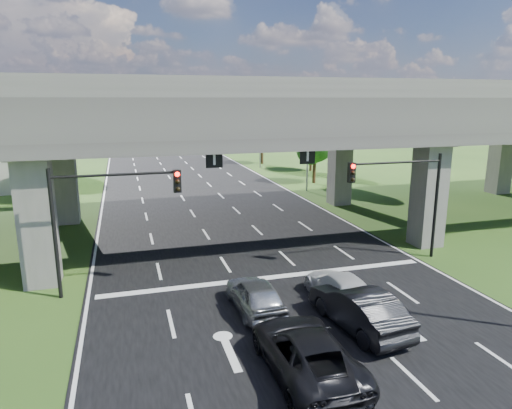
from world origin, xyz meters
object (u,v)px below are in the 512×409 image
streetlight_beyond (257,123)px  car_white (340,288)px  signal_right (404,188)px  streetlight_far (304,132)px  car_silver (255,295)px  signal_left (104,206)px  car_dark (359,308)px  car_trailing (306,352)px

streetlight_beyond → car_white: bearing=-101.3°
signal_right → streetlight_far: bearing=83.5°
streetlight_far → car_silver: (-11.90, -23.90, -5.08)m
signal_left → car_dark: (9.55, -6.39, -3.33)m
signal_right → car_silver: 10.91m
streetlight_beyond → car_white: (-8.00, -40.11, -5.14)m
signal_right → car_trailing: (-9.29, -8.68, -3.39)m
signal_left → streetlight_far: streetlight_far is taller
streetlight_far → car_dark: (-8.37, -26.44, -4.99)m
streetlight_far → car_silver: size_ratio=2.30×
signal_left → car_dark: bearing=-33.8°
streetlight_far → car_silver: streetlight_far is taller
car_silver → car_dark: 4.34m
signal_right → car_dark: (-6.10, -6.39, -3.33)m
signal_left → streetlight_far: 26.95m
signal_left → car_dark: 11.96m
streetlight_far → car_trailing: bearing=-111.9°
car_white → streetlight_beyond: bearing=-102.1°
streetlight_beyond → car_silver: 41.95m
car_white → car_dark: bearing=80.1°
car_silver → car_white: size_ratio=0.92×
signal_right → streetlight_far: size_ratio=0.60×
car_trailing → signal_right: bearing=-136.7°
signal_right → car_dark: signal_right is taller
car_white → streetlight_far: bearing=-109.1°
car_white → car_trailing: bearing=51.6°
car_silver → streetlight_far: bearing=-118.3°
car_dark → streetlight_far: bearing=-114.1°
car_silver → car_dark: (3.52, -2.54, 0.09)m
signal_right → car_trailing: 13.16m
streetlight_far → car_dark: size_ratio=1.99×
car_trailing → streetlight_far: bearing=-111.7°
streetlight_beyond → car_silver: streetlight_beyond is taller
signal_right → car_white: size_ratio=1.28×
signal_right → car_white: bearing=-144.7°
car_dark → car_trailing: 3.93m
car_white → car_silver: bearing=-3.7°
car_white → car_trailing: 5.85m
signal_left → car_silver: 7.92m
signal_right → car_trailing: bearing=-137.0°
car_silver → car_white: (3.90, -0.20, -0.06)m
streetlight_far → car_trailing: size_ratio=1.80×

